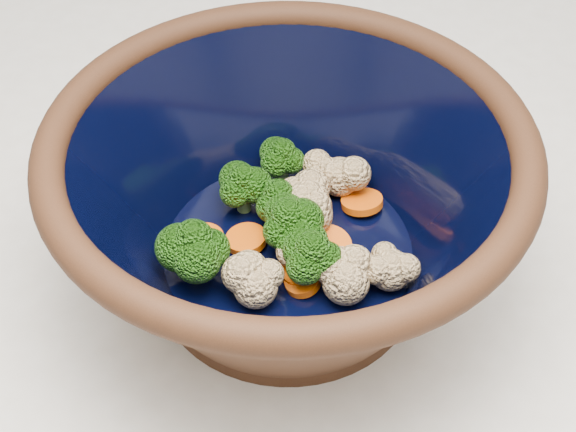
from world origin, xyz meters
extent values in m
cylinder|color=black|center=(-0.12, 0.09, 0.91)|extent=(0.20, 0.20, 0.01)
torus|color=black|center=(-0.12, 0.09, 1.03)|extent=(0.33, 0.33, 0.02)
cylinder|color=black|center=(-0.12, 0.09, 0.93)|extent=(0.19, 0.19, 0.00)
cylinder|color=#608442|center=(-0.18, 0.06, 0.94)|extent=(0.01, 0.01, 0.02)
ellipsoid|color=#276513|center=(-0.18, 0.06, 0.97)|extent=(0.05, 0.05, 0.04)
cylinder|color=#608442|center=(-0.12, 0.09, 0.94)|extent=(0.01, 0.01, 0.02)
ellipsoid|color=#276513|center=(-0.12, 0.09, 0.96)|extent=(0.04, 0.04, 0.03)
cylinder|color=#608442|center=(-0.11, 0.08, 0.94)|extent=(0.01, 0.01, 0.02)
ellipsoid|color=#276513|center=(-0.11, 0.08, 0.96)|extent=(0.03, 0.03, 0.03)
cylinder|color=#608442|center=(-0.13, 0.11, 0.94)|extent=(0.01, 0.01, 0.02)
ellipsoid|color=#276513|center=(-0.13, 0.11, 0.96)|extent=(0.04, 0.04, 0.03)
cylinder|color=#608442|center=(-0.12, 0.09, 0.94)|extent=(0.01, 0.01, 0.02)
ellipsoid|color=#276513|center=(-0.12, 0.09, 0.97)|extent=(0.04, 0.04, 0.04)
cylinder|color=#608442|center=(-0.16, 0.13, 0.94)|extent=(0.01, 0.01, 0.02)
ellipsoid|color=#276513|center=(-0.16, 0.13, 0.96)|extent=(0.04, 0.04, 0.03)
cylinder|color=#608442|center=(-0.13, 0.16, 0.94)|extent=(0.01, 0.01, 0.02)
ellipsoid|color=#276513|center=(-0.13, 0.16, 0.96)|extent=(0.03, 0.03, 0.03)
cylinder|color=#608442|center=(-0.10, 0.06, 0.94)|extent=(0.01, 0.01, 0.02)
ellipsoid|color=#276513|center=(-0.10, 0.06, 0.97)|extent=(0.04, 0.04, 0.03)
sphere|color=beige|center=(-0.10, 0.15, 0.95)|extent=(0.03, 0.03, 0.03)
sphere|color=beige|center=(-0.08, 0.15, 0.95)|extent=(0.03, 0.03, 0.03)
sphere|color=beige|center=(-0.14, 0.04, 0.95)|extent=(0.03, 0.03, 0.03)
sphere|color=beige|center=(-0.08, 0.04, 0.95)|extent=(0.03, 0.03, 0.03)
sphere|color=beige|center=(-0.11, 0.12, 0.95)|extent=(0.03, 0.03, 0.03)
sphere|color=beige|center=(-0.10, 0.11, 0.95)|extent=(0.03, 0.03, 0.03)
sphere|color=beige|center=(-0.11, 0.08, 0.95)|extent=(0.03, 0.03, 0.03)
sphere|color=beige|center=(-0.05, 0.06, 0.95)|extent=(0.03, 0.03, 0.03)
sphere|color=beige|center=(-0.12, 0.12, 0.95)|extent=(0.03, 0.03, 0.03)
cylinder|color=#DF5A09|center=(-0.15, 0.09, 0.94)|extent=(0.03, 0.03, 0.01)
cylinder|color=#DF5A09|center=(-0.11, 0.06, 0.94)|extent=(0.03, 0.03, 0.01)
cylinder|color=#DF5A09|center=(-0.06, 0.14, 0.94)|extent=(0.03, 0.03, 0.01)
cylinder|color=#DF5A09|center=(-0.09, 0.09, 0.94)|extent=(0.03, 0.03, 0.01)
cylinder|color=#DF5A09|center=(-0.11, 0.05, 0.94)|extent=(0.03, 0.03, 0.01)
cylinder|color=#DF5A09|center=(-0.18, 0.09, 0.94)|extent=(0.03, 0.03, 0.01)
cylinder|color=#DF5A09|center=(-0.10, 0.08, 0.94)|extent=(0.03, 0.03, 0.01)
cylinder|color=#DF5A09|center=(-0.11, 0.08, 0.94)|extent=(0.03, 0.03, 0.01)
camera|label=1|loc=(-0.10, -0.31, 1.38)|focal=50.00mm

